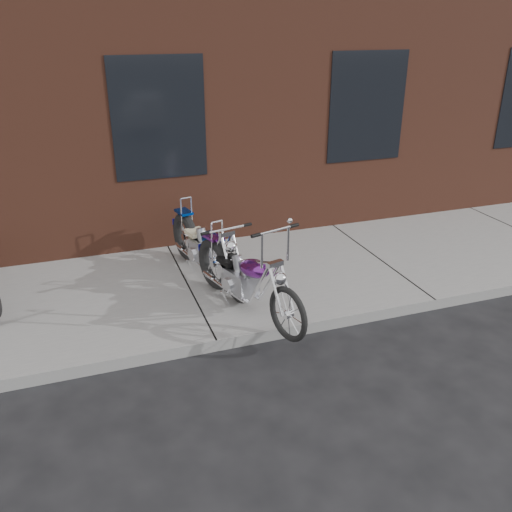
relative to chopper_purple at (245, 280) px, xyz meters
name	(u,v)px	position (x,y,z in m)	size (l,w,h in m)	color
ground	(217,351)	(-0.55, -0.59, -0.56)	(120.00, 120.00, 0.00)	#2A2A2C
sidewalk	(188,290)	(-0.55, 0.91, -0.49)	(22.00, 3.00, 0.15)	#A09F9A
chopper_purple	(245,280)	(0.00, 0.00, 0.00)	(0.81, 2.24, 1.29)	black
chopper_blue	(207,250)	(-0.21, 1.09, 0.00)	(0.70, 2.29, 1.01)	black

